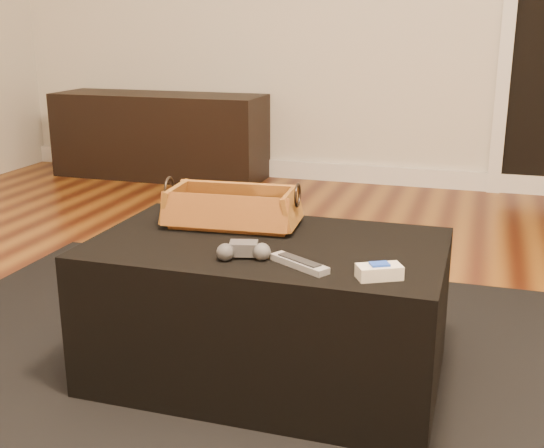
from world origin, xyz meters
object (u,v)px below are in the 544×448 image
(wicker_basket, at_px, (232,210))
(game_controller, at_px, (244,250))
(silver_remote, at_px, (299,263))
(cream_gadget, at_px, (379,271))
(media_cabinet, at_px, (160,136))
(tv_remote, at_px, (225,218))
(ottoman, at_px, (268,309))

(wicker_basket, xyz_separation_m, game_controller, (0.14, -0.29, -0.02))
(silver_remote, distance_m, cream_gadget, 0.21)
(silver_remote, bearing_deg, wicker_basket, 134.50)
(media_cabinet, relative_size, tv_remote, 6.76)
(ottoman, relative_size, silver_remote, 5.70)
(tv_remote, distance_m, cream_gadget, 0.61)
(wicker_basket, xyz_separation_m, cream_gadget, (0.50, -0.32, -0.03))
(ottoman, xyz_separation_m, silver_remote, (0.14, -0.18, 0.22))
(ottoman, bearing_deg, cream_gadget, -29.36)
(media_cabinet, bearing_deg, ottoman, -57.51)
(tv_remote, relative_size, cream_gadget, 1.78)
(media_cabinet, distance_m, game_controller, 3.07)
(ottoman, bearing_deg, media_cabinet, 122.49)
(tv_remote, bearing_deg, media_cabinet, 110.25)
(wicker_basket, relative_size, game_controller, 2.83)
(media_cabinet, bearing_deg, tv_remote, -59.33)
(game_controller, height_order, cream_gadget, game_controller)
(tv_remote, height_order, cream_gadget, cream_gadget)
(game_controller, xyz_separation_m, silver_remote, (0.16, -0.02, -0.01))
(wicker_basket, distance_m, game_controller, 0.32)
(silver_remote, bearing_deg, ottoman, 129.05)
(ottoman, bearing_deg, game_controller, -95.24)
(wicker_basket, bearing_deg, ottoman, -39.30)
(tv_remote, distance_m, wicker_basket, 0.03)
(tv_remote, xyz_separation_m, silver_remote, (0.31, -0.28, -0.02))
(game_controller, bearing_deg, wicker_basket, 115.91)
(silver_remote, bearing_deg, media_cabinet, 122.95)
(media_cabinet, relative_size, ottoman, 1.46)
(ottoman, height_order, cream_gadget, cream_gadget)
(media_cabinet, height_order, cream_gadget, media_cabinet)
(game_controller, distance_m, cream_gadget, 0.37)
(wicker_basket, relative_size, silver_remote, 2.42)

